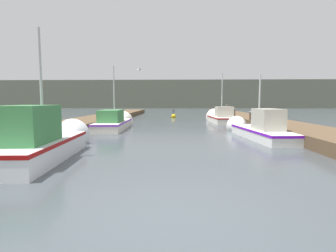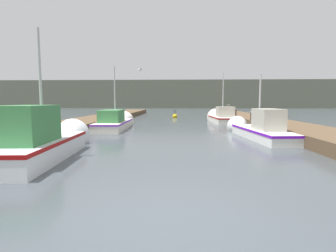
# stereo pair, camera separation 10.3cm
# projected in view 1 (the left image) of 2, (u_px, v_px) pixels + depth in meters

# --- Properties ---
(ground_plane) EXTENTS (200.00, 200.00, 0.00)m
(ground_plane) POSITION_uv_depth(u_px,v_px,m) (171.00, 214.00, 4.09)
(ground_plane) COLOR #3D4449
(dock_left) EXTENTS (2.85, 40.00, 0.49)m
(dock_left) POSITION_uv_depth(u_px,v_px,m) (94.00, 121.00, 20.20)
(dock_left) COLOR brown
(dock_left) RESTS_ON ground_plane
(dock_right) EXTENTS (2.85, 40.00, 0.49)m
(dock_right) POSITION_uv_depth(u_px,v_px,m) (259.00, 121.00, 19.77)
(dock_right) COLOR brown
(dock_right) RESTS_ON ground_plane
(distant_shore_ridge) EXTENTS (120.00, 16.00, 6.93)m
(distant_shore_ridge) POSITION_uv_depth(u_px,v_px,m) (177.00, 95.00, 71.73)
(distant_shore_ridge) COLOR #565B4C
(distant_shore_ridge) RESTS_ON ground_plane
(fishing_boat_0) EXTENTS (1.91, 5.49, 4.36)m
(fishing_boat_0) POSITION_uv_depth(u_px,v_px,m) (45.00, 141.00, 8.19)
(fishing_boat_0) COLOR silver
(fishing_boat_0) RESTS_ON ground_plane
(fishing_boat_1) EXTENTS (1.87, 6.35, 3.43)m
(fishing_boat_1) POSITION_uv_depth(u_px,v_px,m) (256.00, 129.00, 12.99)
(fishing_boat_1) COLOR silver
(fishing_boat_1) RESTS_ON ground_plane
(fishing_boat_2) EXTENTS (1.77, 6.42, 4.44)m
(fishing_boat_2) POSITION_uv_depth(u_px,v_px,m) (116.00, 122.00, 17.12)
(fishing_boat_2) COLOR silver
(fishing_boat_2) RESTS_ON ground_plane
(fishing_boat_3) EXTENTS (2.02, 5.36, 4.65)m
(fishing_boat_3) POSITION_uv_depth(u_px,v_px,m) (220.00, 117.00, 22.28)
(fishing_boat_3) COLOR silver
(fishing_boat_3) RESTS_ON ground_plane
(mooring_piling_0) EXTENTS (0.28, 0.28, 1.23)m
(mooring_piling_0) POSITION_uv_depth(u_px,v_px,m) (254.00, 119.00, 16.99)
(mooring_piling_0) COLOR #473523
(mooring_piling_0) RESTS_ON ground_plane
(mooring_piling_1) EXTENTS (0.27, 0.27, 1.42)m
(mooring_piling_1) POSITION_uv_depth(u_px,v_px,m) (227.00, 112.00, 24.30)
(mooring_piling_1) COLOR #473523
(mooring_piling_1) RESTS_ON ground_plane
(mooring_piling_2) EXTENTS (0.30, 0.30, 1.11)m
(mooring_piling_2) POSITION_uv_depth(u_px,v_px,m) (234.00, 115.00, 22.50)
(mooring_piling_2) COLOR #473523
(mooring_piling_2) RESTS_ON ground_plane
(mooring_piling_3) EXTENTS (0.37, 0.37, 1.06)m
(mooring_piling_3) POSITION_uv_depth(u_px,v_px,m) (252.00, 120.00, 17.36)
(mooring_piling_3) COLOR #473523
(mooring_piling_3) RESTS_ON ground_plane
(channel_buoy) EXTENTS (0.51, 0.51, 1.01)m
(channel_buoy) POSITION_uv_depth(u_px,v_px,m) (174.00, 116.00, 27.76)
(channel_buoy) COLOR gold
(channel_buoy) RESTS_ON ground_plane
(seagull_lead) EXTENTS (0.36, 0.54, 0.12)m
(seagull_lead) POSITION_uv_depth(u_px,v_px,m) (139.00, 70.00, 18.10)
(seagull_lead) COLOR white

